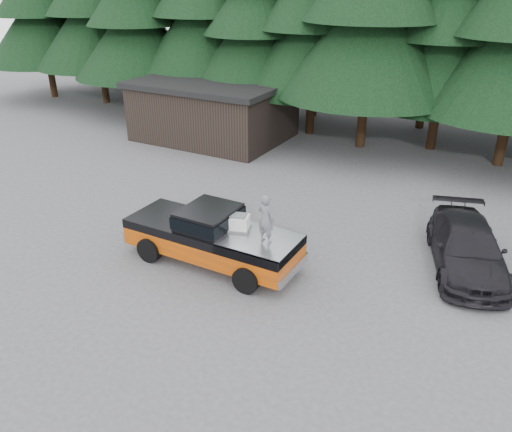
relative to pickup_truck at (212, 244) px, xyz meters
The scene contains 7 objects.
ground 1.41m from the pickup_truck, ahead, with size 120.00×120.00×0.00m, color #48474A.
pickup_truck is the anchor object (origin of this frame).
truck_cab 0.97m from the pickup_truck, behind, with size 1.66×1.90×0.59m, color black.
air_compressor 1.27m from the pickup_truck, 13.53° to the left, with size 0.65×0.54×0.45m, color silver.
man_on_bed 2.47m from the pickup_truck, ahead, with size 0.56×0.37×1.53m, color #5A5D61.
parked_car 8.19m from the pickup_truck, 26.67° to the left, with size 2.07×5.10×1.48m, color black.
utility_building 14.20m from the pickup_truck, 123.24° to the left, with size 8.40×6.40×3.30m.
Camera 1 is at (6.97, -11.60, 8.58)m, focal length 35.00 mm.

